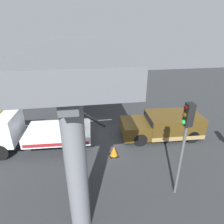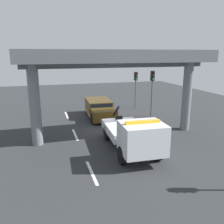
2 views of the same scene
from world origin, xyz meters
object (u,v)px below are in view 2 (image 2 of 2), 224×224
object	(u,v)px
tow_truck_white	(134,134)
traffic_light_far	(152,84)
towed_van_green	(100,109)
traffic_light_near	(136,82)
traffic_cone_orange	(129,123)

from	to	relation	value
tow_truck_white	traffic_light_far	world-z (taller)	traffic_light_far
tow_truck_white	towed_van_green	world-z (taller)	tow_truck_white
traffic_light_near	traffic_light_far	bearing A→B (deg)	0.00
tow_truck_white	traffic_cone_orange	bearing A→B (deg)	161.84
towed_van_green	traffic_light_near	size ratio (longest dim) A/B	1.34
traffic_light_far	traffic_cone_orange	xyz separation A→B (m)	(2.27, -3.08, -2.89)
tow_truck_white	towed_van_green	size ratio (longest dim) A/B	1.38
traffic_light_near	traffic_light_far	world-z (taller)	traffic_light_far
traffic_light_far	tow_truck_white	bearing A→B (deg)	-32.84
towed_van_green	traffic_light_far	distance (m)	5.47
traffic_light_far	traffic_light_near	bearing A→B (deg)	-180.00
tow_truck_white	traffic_light_near	distance (m)	12.42
tow_truck_white	towed_van_green	distance (m)	8.81
tow_truck_white	traffic_light_far	distance (m)	8.97
towed_van_green	traffic_cone_orange	world-z (taller)	towed_van_green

